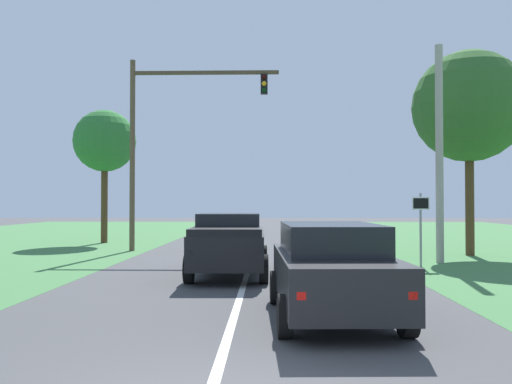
# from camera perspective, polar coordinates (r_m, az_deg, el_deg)

# --- Properties ---
(ground_plane) EXTENTS (120.00, 120.00, 0.00)m
(ground_plane) POSITION_cam_1_polar(r_m,az_deg,el_deg) (15.80, -1.09, -9.21)
(ground_plane) COLOR #424244
(red_suv_near) EXTENTS (2.39, 4.82, 1.80)m
(red_suv_near) POSITION_cam_1_polar(r_m,az_deg,el_deg) (10.41, 8.13, -8.07)
(red_suv_near) COLOR black
(red_suv_near) RESTS_ON ground_plane
(pickup_truck_lead) EXTENTS (2.36, 5.00, 1.89)m
(pickup_truck_lead) POSITION_cam_1_polar(r_m,az_deg,el_deg) (15.99, -2.88, -5.56)
(pickup_truck_lead) COLOR black
(pickup_truck_lead) RESTS_ON ground_plane
(traffic_light) EXTENTS (6.86, 0.40, 8.79)m
(traffic_light) POSITION_cam_1_polar(r_m,az_deg,el_deg) (24.84, -9.56, 6.90)
(traffic_light) COLOR brown
(traffic_light) RESTS_ON ground_plane
(keep_moving_sign) EXTENTS (0.60, 0.09, 2.54)m
(keep_moving_sign) POSITION_cam_1_polar(r_m,az_deg,el_deg) (19.16, 17.31, -2.87)
(keep_moving_sign) COLOR gray
(keep_moving_sign) RESTS_ON ground_plane
(oak_tree_right) EXTENTS (4.68, 4.68, 8.61)m
(oak_tree_right) POSITION_cam_1_polar(r_m,az_deg,el_deg) (24.25, 21.95, 8.51)
(oak_tree_right) COLOR #4C351E
(oak_tree_right) RESTS_ON ground_plane
(utility_pole_right) EXTENTS (0.28, 0.28, 8.06)m
(utility_pole_right) POSITION_cam_1_polar(r_m,az_deg,el_deg) (20.70, 19.14, 3.94)
(utility_pole_right) COLOR #9E998E
(utility_pole_right) RESTS_ON ground_plane
(extra_tree_1) EXTENTS (3.40, 3.40, 7.32)m
(extra_tree_1) POSITION_cam_1_polar(r_m,az_deg,el_deg) (30.49, -15.98, 5.22)
(extra_tree_1) COLOR #4C351E
(extra_tree_1) RESTS_ON ground_plane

